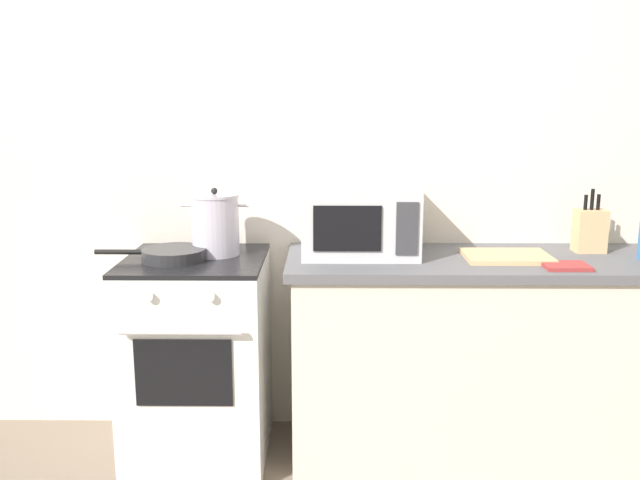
{
  "coord_description": "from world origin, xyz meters",
  "views": [
    {
      "loc": [
        0.22,
        -2.25,
        1.6
      ],
      "look_at": [
        0.19,
        0.6,
        1.0
      ],
      "focal_mm": 38.34,
      "sensor_mm": 36.0,
      "label": 1
    }
  ],
  "objects_px": {
    "stock_pot": "(215,224)",
    "oven_mitt": "(566,266)",
    "microwave": "(360,221)",
    "stove": "(198,359)",
    "knife_block": "(590,230)",
    "cutting_board": "(507,256)",
    "frying_pan": "(173,254)"
  },
  "relations": [
    {
      "from": "stove",
      "to": "frying_pan",
      "type": "distance_m",
      "value": 0.49
    },
    {
      "from": "microwave",
      "to": "knife_block",
      "type": "height_order",
      "value": "microwave"
    },
    {
      "from": "stove",
      "to": "frying_pan",
      "type": "height_order",
      "value": "frying_pan"
    },
    {
      "from": "stock_pot",
      "to": "microwave",
      "type": "distance_m",
      "value": 0.63
    },
    {
      "from": "stock_pot",
      "to": "knife_block",
      "type": "bearing_deg",
      "value": 2.46
    },
    {
      "from": "stock_pot",
      "to": "microwave",
      "type": "relative_size",
      "value": 0.59
    },
    {
      "from": "knife_block",
      "to": "oven_mitt",
      "type": "xyz_separation_m",
      "value": [
        -0.2,
        -0.3,
        -0.09
      ]
    },
    {
      "from": "stove",
      "to": "microwave",
      "type": "xyz_separation_m",
      "value": [
        0.72,
        0.08,
        0.61
      ]
    },
    {
      "from": "microwave",
      "to": "cutting_board",
      "type": "xyz_separation_m",
      "value": [
        0.63,
        -0.08,
        -0.14
      ]
    },
    {
      "from": "stove",
      "to": "oven_mitt",
      "type": "height_order",
      "value": "oven_mitt"
    },
    {
      "from": "microwave",
      "to": "oven_mitt",
      "type": "relative_size",
      "value": 2.78
    },
    {
      "from": "microwave",
      "to": "knife_block",
      "type": "xyz_separation_m",
      "value": [
        1.03,
        0.06,
        -0.05
      ]
    },
    {
      "from": "microwave",
      "to": "knife_block",
      "type": "distance_m",
      "value": 1.03
    },
    {
      "from": "cutting_board",
      "to": "stove",
      "type": "bearing_deg",
      "value": -179.95
    },
    {
      "from": "oven_mitt",
      "to": "microwave",
      "type": "bearing_deg",
      "value": 163.91
    },
    {
      "from": "microwave",
      "to": "cutting_board",
      "type": "relative_size",
      "value": 1.39
    },
    {
      "from": "knife_block",
      "to": "stock_pot",
      "type": "bearing_deg",
      "value": -177.54
    },
    {
      "from": "stock_pot",
      "to": "oven_mitt",
      "type": "xyz_separation_m",
      "value": [
        1.46,
        -0.23,
        -0.13
      ]
    },
    {
      "from": "frying_pan",
      "to": "oven_mitt",
      "type": "distance_m",
      "value": 1.63
    },
    {
      "from": "stock_pot",
      "to": "frying_pan",
      "type": "distance_m",
      "value": 0.23
    },
    {
      "from": "frying_pan",
      "to": "oven_mitt",
      "type": "bearing_deg",
      "value": -4.19
    },
    {
      "from": "knife_block",
      "to": "oven_mitt",
      "type": "height_order",
      "value": "knife_block"
    },
    {
      "from": "stock_pot",
      "to": "stove",
      "type": "bearing_deg",
      "value": -140.35
    },
    {
      "from": "knife_block",
      "to": "microwave",
      "type": "bearing_deg",
      "value": -176.55
    },
    {
      "from": "stock_pot",
      "to": "microwave",
      "type": "bearing_deg",
      "value": 0.85
    },
    {
      "from": "frying_pan",
      "to": "cutting_board",
      "type": "xyz_separation_m",
      "value": [
        1.43,
        0.04,
        -0.02
      ]
    },
    {
      "from": "stove",
      "to": "oven_mitt",
      "type": "distance_m",
      "value": 1.62
    },
    {
      "from": "knife_block",
      "to": "stove",
      "type": "bearing_deg",
      "value": -175.37
    },
    {
      "from": "stove",
      "to": "microwave",
      "type": "height_order",
      "value": "microwave"
    },
    {
      "from": "stock_pot",
      "to": "cutting_board",
      "type": "height_order",
      "value": "stock_pot"
    },
    {
      "from": "microwave",
      "to": "stove",
      "type": "bearing_deg",
      "value": -173.68
    },
    {
      "from": "stock_pot",
      "to": "knife_block",
      "type": "height_order",
      "value": "stock_pot"
    }
  ]
}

